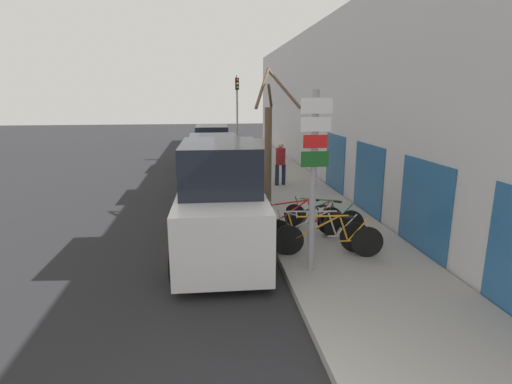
# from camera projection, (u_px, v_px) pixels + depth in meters

# --- Properties ---
(ground_plane) EXTENTS (80.00, 80.00, 0.00)m
(ground_plane) POSITION_uv_depth(u_px,v_px,m) (220.00, 197.00, 14.38)
(ground_plane) COLOR black
(sidewalk_curb) EXTENTS (3.20, 32.00, 0.15)m
(sidewalk_curb) POSITION_uv_depth(u_px,v_px,m) (278.00, 178.00, 17.38)
(sidewalk_curb) COLOR gray
(sidewalk_curb) RESTS_ON ground
(building_facade) EXTENTS (0.23, 32.00, 6.50)m
(building_facade) POSITION_uv_depth(u_px,v_px,m) (320.00, 104.00, 16.78)
(building_facade) COLOR #BCBCC1
(building_facade) RESTS_ON ground
(signpost) EXTENTS (0.58, 0.15, 3.49)m
(signpost) POSITION_uv_depth(u_px,v_px,m) (313.00, 175.00, 7.51)
(signpost) COLOR #939399
(signpost) RESTS_ON sidewalk_curb
(bicycle_0) EXTENTS (2.32, 0.59, 0.94)m
(bicycle_0) POSITION_uv_depth(u_px,v_px,m) (327.00, 238.00, 8.54)
(bicycle_0) COLOR black
(bicycle_0) RESTS_ON sidewalk_curb
(bicycle_1) EXTENTS (2.33, 0.72, 0.94)m
(bicycle_1) POSITION_uv_depth(u_px,v_px,m) (316.00, 233.00, 8.86)
(bicycle_1) COLOR black
(bicycle_1) RESTS_ON sidewalk_curb
(bicycle_2) EXTENTS (1.93, 1.36, 0.90)m
(bicycle_2) POSITION_uv_depth(u_px,v_px,m) (310.00, 229.00, 9.22)
(bicycle_2) COLOR black
(bicycle_2) RESTS_ON sidewalk_curb
(bicycle_3) EXTENTS (2.42, 0.63, 0.96)m
(bicycle_3) POSITION_uv_depth(u_px,v_px,m) (298.00, 222.00, 9.64)
(bicycle_3) COLOR black
(bicycle_3) RESTS_ON sidewalk_curb
(bicycle_4) EXTENTS (1.81, 1.09, 0.84)m
(bicycle_4) POSITION_uv_depth(u_px,v_px,m) (323.00, 216.00, 10.23)
(bicycle_4) COLOR black
(bicycle_4) RESTS_ON sidewalk_curb
(parked_car_0) EXTENTS (2.14, 4.81, 2.55)m
(parked_car_0) POSITION_uv_depth(u_px,v_px,m) (221.00, 204.00, 9.03)
(parked_car_0) COLOR silver
(parked_car_0) RESTS_ON ground
(parked_car_1) EXTENTS (2.10, 4.49, 2.18)m
(parked_car_1) POSITION_uv_depth(u_px,v_px,m) (214.00, 168.00, 14.42)
(parked_car_1) COLOR #B2B7BC
(parked_car_1) RESTS_ON ground
(parked_car_2) EXTENTS (2.01, 4.71, 2.12)m
(parked_car_2) POSITION_uv_depth(u_px,v_px,m) (212.00, 149.00, 19.98)
(parked_car_2) COLOR #144728
(parked_car_2) RESTS_ON ground
(pedestrian_near) EXTENTS (0.42, 0.37, 1.66)m
(pedestrian_near) POSITION_uv_depth(u_px,v_px,m) (281.00, 161.00, 15.37)
(pedestrian_near) COLOR #1E2338
(pedestrian_near) RESTS_ON sidewalk_curb
(street_tree) EXTENTS (1.39, 1.93, 4.21)m
(street_tree) POSITION_uv_depth(u_px,v_px,m) (269.00, 146.00, 12.16)
(street_tree) COLOR brown
(street_tree) RESTS_ON sidewalk_curb
(traffic_light) EXTENTS (0.20, 0.30, 4.50)m
(traffic_light) POSITION_uv_depth(u_px,v_px,m) (237.00, 105.00, 22.30)
(traffic_light) COLOR #939399
(traffic_light) RESTS_ON sidewalk_curb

